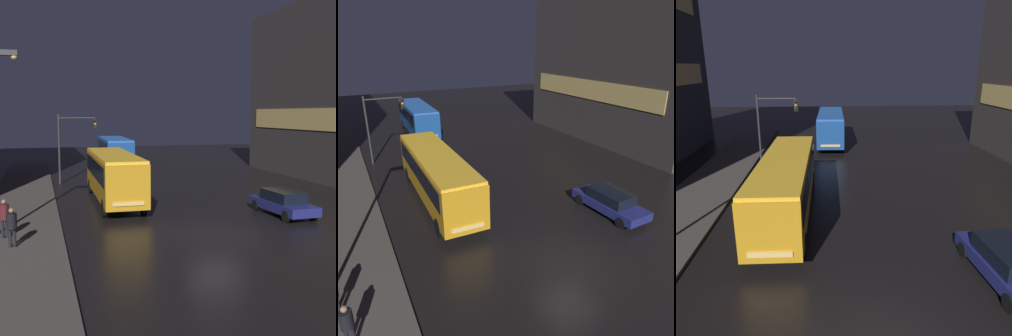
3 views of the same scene
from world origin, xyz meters
TOP-DOWN VIEW (x-y plane):
  - ground_plane at (0.00, 0.00)m, footprint 120.00×120.00m
  - sidewalk_left at (-9.00, 10.00)m, footprint 4.00×48.00m
  - bus_near at (-3.40, 9.23)m, footprint 2.63×11.05m
  - bus_far at (-0.63, 26.04)m, footprint 2.81×9.88m
  - car_taxi at (5.18, 2.99)m, footprint 2.00×4.74m
  - pedestrian_near at (-9.15, -0.16)m, footprint 0.52×0.52m
  - pedestrian_mid at (-9.54, 1.46)m, footprint 0.41×0.41m
  - traffic_light_main at (-5.24, 18.32)m, footprint 3.14×0.35m

SIDE VIEW (x-z plane):
  - ground_plane at x=0.00m, z-range 0.00..0.00m
  - sidewalk_left at x=-9.00m, z-range 0.00..0.15m
  - car_taxi at x=5.18m, z-range 0.03..1.43m
  - pedestrian_near at x=-9.15m, z-range 0.32..1.98m
  - pedestrian_mid at x=-9.54m, z-range 0.33..2.08m
  - bus_near at x=-3.40m, z-range 0.37..3.54m
  - bus_far at x=-0.63m, z-range 0.38..3.61m
  - traffic_light_main at x=-5.24m, z-range 1.01..6.62m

